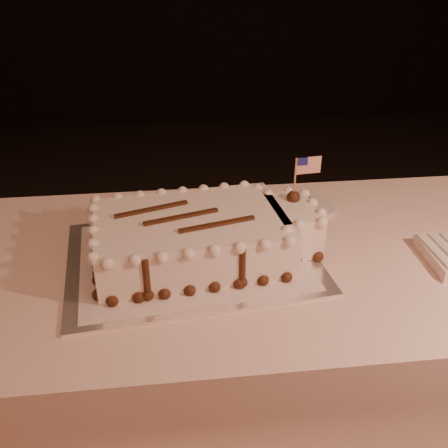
{
  "coord_description": "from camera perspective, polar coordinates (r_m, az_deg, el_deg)",
  "views": [
    {
      "loc": [
        -0.22,
        -0.44,
        1.43
      ],
      "look_at": [
        -0.1,
        0.6,
        0.84
      ],
      "focal_mm": 40.0,
      "sensor_mm": 36.0,
      "label": 1
    }
  ],
  "objects": [
    {
      "name": "doily",
      "position": [
        1.24,
        -3.69,
        -3.63
      ],
      "size": [
        0.58,
        0.46,
        0.0
      ],
      "primitive_type": "cube",
      "rotation": [
        0.0,
        0.0,
        0.11
      ],
      "color": "white",
      "rests_on": "cake_board"
    },
    {
      "name": "banquet_table",
      "position": [
        1.5,
        3.9,
        -15.47
      ],
      "size": [
        2.4,
        0.8,
        0.75
      ],
      "primitive_type": "cube",
      "color": "#FFD6C5",
      "rests_on": "ground"
    },
    {
      "name": "sheet_cake",
      "position": [
        1.21,
        -2.29,
        -1.27
      ],
      "size": [
        0.58,
        0.37,
        0.23
      ],
      "color": "white",
      "rests_on": "doily"
    },
    {
      "name": "cake_board",
      "position": [
        1.24,
        -3.68,
        -3.82
      ],
      "size": [
        0.65,
        0.51,
        0.01
      ],
      "primitive_type": "cube",
      "rotation": [
        0.0,
        0.0,
        0.11
      ],
      "color": "white",
      "rests_on": "banquet_table"
    },
    {
      "name": "side_plate",
      "position": [
        1.49,
        9.98,
        1.91
      ],
      "size": [
        0.14,
        0.14,
        0.01
      ],
      "primitive_type": "cylinder",
      "color": "silver",
      "rests_on": "banquet_table"
    }
  ]
}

